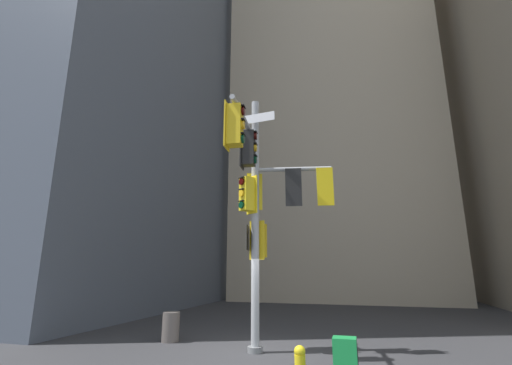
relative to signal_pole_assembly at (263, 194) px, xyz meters
name	(u,v)px	position (x,y,z in m)	size (l,w,h in m)	color
ground	(255,353)	(-0.33, 0.30, -4.34)	(120.00, 120.00, 0.00)	#2D2D30
building_mid_block	(330,28)	(1.14, 21.73, 21.36)	(15.32, 15.32, 51.41)	tan
signal_pole_assembly	(263,194)	(0.00, 0.00, 0.00)	(3.11, 3.66, 7.44)	#9EA0A3
fire_hydrant	(300,364)	(1.30, -2.04, -3.96)	(0.33, 0.23, 0.73)	yellow
newspaper_box	(346,365)	(2.21, -2.28, -3.86)	(0.45, 0.36, 0.96)	#198C3F
trash_bin	(171,327)	(-3.31, 0.95, -3.90)	(0.54, 0.54, 0.88)	#59514C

